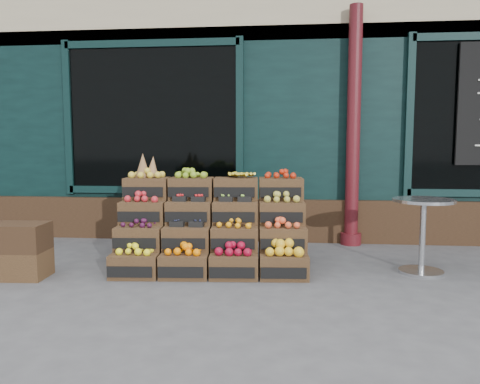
# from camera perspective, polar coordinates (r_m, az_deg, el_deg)

# --- Properties ---
(ground) EXTENTS (60.00, 60.00, 0.00)m
(ground) POSITION_cam_1_polar(r_m,az_deg,el_deg) (4.63, 1.63, -11.44)
(ground) COLOR #4B4B4E
(ground) RESTS_ON ground
(shop_facade) EXTENTS (12.00, 6.24, 4.80)m
(shop_facade) POSITION_cam_1_polar(r_m,az_deg,el_deg) (9.58, 3.94, 11.96)
(shop_facade) COLOR black
(shop_facade) RESTS_ON ground
(crate_display) EXTENTS (2.11, 1.14, 1.28)m
(crate_display) POSITION_cam_1_polar(r_m,az_deg,el_deg) (5.26, -3.42, -4.93)
(crate_display) COLOR #442E1B
(crate_display) RESTS_ON ground
(spare_crates) EXTENTS (0.59, 0.42, 0.57)m
(spare_crates) POSITION_cam_1_polar(r_m,az_deg,el_deg) (5.37, -25.37, -6.47)
(spare_crates) COLOR #442E1B
(spare_crates) RESTS_ON ground
(bistro_table) EXTENTS (0.64, 0.64, 0.80)m
(bistro_table) POSITION_cam_1_polar(r_m,az_deg,el_deg) (5.34, 21.39, -4.00)
(bistro_table) COLOR #B5B7BC
(bistro_table) RESTS_ON ground
(shopkeeper) EXTENTS (0.79, 0.55, 2.07)m
(shopkeeper) POSITION_cam_1_polar(r_m,az_deg,el_deg) (7.70, -10.07, 3.24)
(shopkeeper) COLOR #164D24
(shopkeeper) RESTS_ON ground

